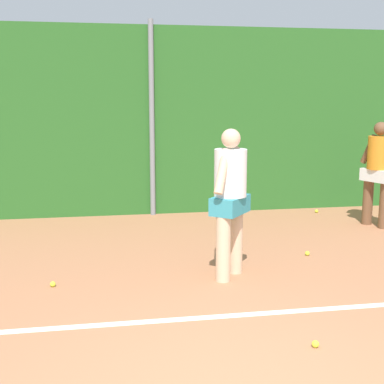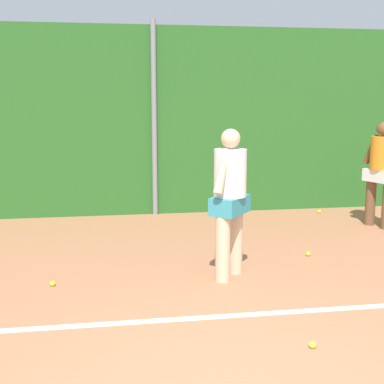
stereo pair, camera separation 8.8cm
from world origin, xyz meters
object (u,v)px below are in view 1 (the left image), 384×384
object	(u,v)px
tennis_ball_0	(53,284)
tennis_ball_12	(315,344)
player_midcourt	(230,195)
player_backcourt_far	(378,168)
tennis_ball_4	(307,253)
tennis_ball_8	(317,211)

from	to	relation	value
tennis_ball_0	tennis_ball_12	xyz separation A→B (m)	(2.47, -1.98, 0.00)
player_midcourt	player_backcourt_far	distance (m)	3.79
player_backcourt_far	player_midcourt	bearing A→B (deg)	-78.59
player_midcourt	player_backcourt_far	xyz separation A→B (m)	(3.15, 2.11, -0.02)
player_backcourt_far	tennis_ball_4	xyz separation A→B (m)	(-1.84, -1.45, -0.99)
tennis_ball_4	tennis_ball_8	xyz separation A→B (m)	(1.26, 2.64, 0.00)
tennis_ball_4	tennis_ball_12	distance (m)	2.83
tennis_ball_0	tennis_ball_12	world-z (taller)	same
player_backcourt_far	tennis_ball_8	world-z (taller)	player_backcourt_far
tennis_ball_8	player_midcourt	bearing A→B (deg)	-127.90
player_midcourt	player_backcourt_far	bearing A→B (deg)	163.03
tennis_ball_4	tennis_ball_8	size ratio (longest dim) A/B	1.00
player_midcourt	tennis_ball_8	world-z (taller)	player_midcourt
tennis_ball_4	tennis_ball_12	xyz separation A→B (m)	(-1.00, -2.65, 0.00)
player_midcourt	tennis_ball_4	distance (m)	1.78
player_midcourt	tennis_ball_12	distance (m)	2.25
player_backcourt_far	tennis_ball_8	xyz separation A→B (m)	(-0.58, 1.19, -0.99)
tennis_ball_0	tennis_ball_4	xyz separation A→B (m)	(3.47, 0.67, 0.00)
tennis_ball_12	tennis_ball_0	bearing A→B (deg)	141.27
player_midcourt	tennis_ball_0	world-z (taller)	player_midcourt
player_midcourt	tennis_ball_8	bearing A→B (deg)	-178.78
tennis_ball_0	tennis_ball_4	world-z (taller)	same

